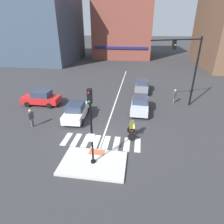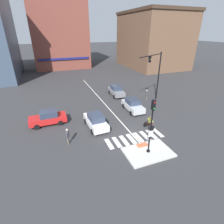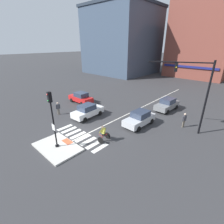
{
  "view_description": "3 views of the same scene",
  "coord_description": "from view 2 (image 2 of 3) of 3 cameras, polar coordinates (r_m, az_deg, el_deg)",
  "views": [
    {
      "loc": [
        2.58,
        -11.95,
        8.21
      ],
      "look_at": [
        0.34,
        3.16,
        0.97
      ],
      "focal_mm": 29.63,
      "sensor_mm": 36.0,
      "label": 1
    },
    {
      "loc": [
        -7.46,
        -13.1,
        9.97
      ],
      "look_at": [
        -1.16,
        3.2,
        1.6
      ],
      "focal_mm": 27.4,
      "sensor_mm": 36.0,
      "label": 2
    },
    {
      "loc": [
        11.68,
        -8.37,
        8.53
      ],
      "look_at": [
        0.47,
        3.81,
        1.51
      ],
      "focal_mm": 26.05,
      "sensor_mm": 36.0,
      "label": 3
    }
  ],
  "objects": [
    {
      "name": "crosswalk_stripe_b",
      "position": [
        17.11,
        1.61,
        -10.0
      ],
      "size": [
        0.44,
        1.8,
        0.01
      ],
      "primitive_type": "cube",
      "color": "silver",
      "rests_on": "ground"
    },
    {
      "name": "car_white_westbound_near",
      "position": [
        19.22,
        -5.46,
        -2.96
      ],
      "size": [
        2.0,
        4.18,
        1.64
      ],
      "color": "white",
      "rests_on": "ground"
    },
    {
      "name": "building_far_block",
      "position": [
        57.84,
        -17.69,
        24.79
      ],
      "size": [
        15.03,
        18.62,
        20.4
      ],
      "color": "brown",
      "rests_on": "ground"
    },
    {
      "name": "building_corner_right",
      "position": [
        54.63,
        13.41,
        22.33
      ],
      "size": [
        14.85,
        19.76,
        14.84
      ],
      "color": "brown",
      "rests_on": "ground"
    },
    {
      "name": "pedestrian_at_curb_left",
      "position": [
        16.88,
        -14.6,
        -7.49
      ],
      "size": [
        0.33,
        0.52,
        1.67
      ],
      "color": "#6B6051",
      "rests_on": "ground"
    },
    {
      "name": "traffic_island",
      "position": [
        16.1,
        11.94,
        -12.97
      ],
      "size": [
        4.21,
        2.76,
        0.15
      ],
      "primitive_type": "cube",
      "color": "beige",
      "rests_on": "ground"
    },
    {
      "name": "ground_plane",
      "position": [
        18.07,
        7.17,
        -8.1
      ],
      "size": [
        300.0,
        300.0,
        0.0
      ],
      "primitive_type": "plane",
      "color": "#333335"
    },
    {
      "name": "pedestrian_waiting_far_side",
      "position": [
        27.4,
        11.45,
        5.95
      ],
      "size": [
        0.35,
        0.51,
        1.67
      ],
      "color": "#6B6051",
      "rests_on": "ground"
    },
    {
      "name": "crosswalk_stripe_g",
      "position": [
        18.78,
        13.05,
        -7.19
      ],
      "size": [
        0.44,
        1.8,
        0.01
      ],
      "primitive_type": "cube",
      "color": "silver",
      "rests_on": "ground"
    },
    {
      "name": "car_grey_eastbound_far",
      "position": [
        28.86,
        1.45,
        7.1
      ],
      "size": [
        2.0,
        4.18,
        1.64
      ],
      "color": "slate",
      "rests_on": "ground"
    },
    {
      "name": "car_silver_eastbound_mid",
      "position": [
        23.37,
        6.95,
        2.34
      ],
      "size": [
        1.94,
        4.15,
        1.64
      ],
      "color": "silver",
      "rests_on": "ground"
    },
    {
      "name": "crosswalk_stripe_c",
      "position": [
        17.39,
        4.08,
        -9.43
      ],
      "size": [
        0.44,
        1.8,
        0.01
      ],
      "primitive_type": "cube",
      "color": "silver",
      "rests_on": "ground"
    },
    {
      "name": "crosswalk_stripe_d",
      "position": [
        17.69,
        6.46,
        -8.86
      ],
      "size": [
        0.44,
        1.8,
        0.01
      ],
      "primitive_type": "cube",
      "color": "silver",
      "rests_on": "ground"
    },
    {
      "name": "crosswalk_stripe_e",
      "position": [
        18.02,
        8.75,
        -8.29
      ],
      "size": [
        0.44,
        1.8,
        0.01
      ],
      "primitive_type": "cube",
      "color": "silver",
      "rests_on": "ground"
    },
    {
      "name": "tactile_pad_front",
      "position": [
        16.73,
        10.08,
        -10.77
      ],
      "size": [
        1.1,
        0.6,
        0.01
      ],
      "primitive_type": "cube",
      "color": "#DB5B38",
      "rests_on": "traffic_island"
    },
    {
      "name": "car_red_cross_left",
      "position": [
        21.14,
        -20.53,
        -1.81
      ],
      "size": [
        4.12,
        1.88,
        1.64
      ],
      "color": "red",
      "rests_on": "ground"
    },
    {
      "name": "lane_centre_line",
      "position": [
        26.25,
        -2.9,
        3.27
      ],
      "size": [
        0.14,
        28.0,
        0.01
      ],
      "primitive_type": "cube",
      "color": "silver",
      "rests_on": "ground"
    },
    {
      "name": "crosswalk_stripe_f",
      "position": [
        18.39,
        10.94,
        -7.73
      ],
      "size": [
        0.44,
        1.8,
        0.01
      ],
      "primitive_type": "cube",
      "color": "silver",
      "rests_on": "ground"
    },
    {
      "name": "signal_pole",
      "position": [
        14.42,
        13.05,
        -3.42
      ],
      "size": [
        0.44,
        0.38,
        4.96
      ],
      "color": "black",
      "rests_on": "traffic_island"
    },
    {
      "name": "traffic_light_mast",
      "position": [
        26.21,
        14.42,
        13.32
      ],
      "size": [
        5.1,
        2.7,
        7.2
      ],
      "color": "black",
      "rests_on": "ground"
    },
    {
      "name": "crosswalk_stripe_h",
      "position": [
        19.19,
        15.06,
        -6.66
      ],
      "size": [
        0.44,
        1.8,
        0.01
      ],
      "primitive_type": "cube",
      "color": "silver",
      "rests_on": "ground"
    },
    {
      "name": "crosswalk_stripe_a",
      "position": [
        16.88,
        -0.95,
        -10.58
      ],
      "size": [
        0.44,
        1.8,
        0.01
      ],
      "primitive_type": "cube",
      "color": "silver",
      "rests_on": "ground"
    },
    {
      "name": "cyclist",
      "position": [
        19.17,
        12.42,
        -3.37
      ],
      "size": [
        0.78,
        1.16,
        1.68
      ],
      "color": "black",
      "rests_on": "ground"
    }
  ]
}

